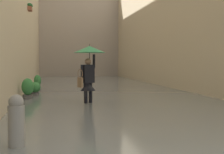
{
  "coord_description": "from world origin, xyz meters",
  "views": [
    {
      "loc": [
        2.36,
        2.04,
        1.49
      ],
      "look_at": [
        0.5,
        -8.43,
        0.98
      ],
      "focal_mm": 53.0,
      "sensor_mm": 36.0,
      "label": 1
    }
  ],
  "objects_px": {
    "person_wading": "(89,63)",
    "potted_plant_mid_right": "(28,89)",
    "mooring_bollard": "(16,124)",
    "potted_plant_near_right": "(35,90)",
    "potted_plant_far_right": "(38,83)"
  },
  "relations": [
    {
      "from": "potted_plant_near_right",
      "to": "potted_plant_mid_right",
      "type": "xyz_separation_m",
      "value": [
        0.19,
        1.15,
        0.11
      ]
    },
    {
      "from": "potted_plant_far_right",
      "to": "potted_plant_near_right",
      "type": "xyz_separation_m",
      "value": [
        -0.04,
        3.25,
        -0.07
      ]
    },
    {
      "from": "potted_plant_far_right",
      "to": "potted_plant_near_right",
      "type": "distance_m",
      "value": 3.25
    },
    {
      "from": "person_wading",
      "to": "potted_plant_near_right",
      "type": "xyz_separation_m",
      "value": [
        1.88,
        -2.61,
        -1.08
      ]
    },
    {
      "from": "person_wading",
      "to": "potted_plant_mid_right",
      "type": "bearing_deg",
      "value": -35.34
    },
    {
      "from": "potted_plant_mid_right",
      "to": "mooring_bollard",
      "type": "xyz_separation_m",
      "value": [
        -0.33,
        6.8,
        0.0
      ]
    },
    {
      "from": "potted_plant_mid_right",
      "to": "potted_plant_far_right",
      "type": "bearing_deg",
      "value": -91.97
    },
    {
      "from": "potted_plant_near_right",
      "to": "mooring_bollard",
      "type": "height_order",
      "value": "mooring_bollard"
    },
    {
      "from": "potted_plant_mid_right",
      "to": "potted_plant_near_right",
      "type": "bearing_deg",
      "value": -99.26
    },
    {
      "from": "person_wading",
      "to": "potted_plant_near_right",
      "type": "relative_size",
      "value": 3.1
    },
    {
      "from": "mooring_bollard",
      "to": "potted_plant_mid_right",
      "type": "bearing_deg",
      "value": -87.22
    },
    {
      "from": "person_wading",
      "to": "mooring_bollard",
      "type": "relative_size",
      "value": 2.15
    },
    {
      "from": "person_wading",
      "to": "potted_plant_near_right",
      "type": "distance_m",
      "value": 3.4
    },
    {
      "from": "person_wading",
      "to": "potted_plant_far_right",
      "type": "height_order",
      "value": "person_wading"
    },
    {
      "from": "person_wading",
      "to": "potted_plant_near_right",
      "type": "bearing_deg",
      "value": -54.3
    }
  ]
}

